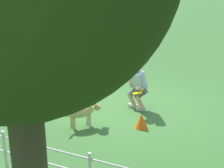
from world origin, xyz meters
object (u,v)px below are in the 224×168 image
frisbee_flying (92,102)px  frisbee_held (137,93)px  person (137,85)px  training_cone (141,121)px  dog (82,112)px

frisbee_flying → frisbee_held: 1.26m
frisbee_held → frisbee_flying: bearing=51.6°
frisbee_held → person: bearing=-70.0°
frisbee_held → training_cone: size_ratio=0.72×
dog → frisbee_flying: (-0.17, -0.19, 0.23)m
training_cone → frisbee_flying: bearing=16.6°
dog → frisbee_held: bearing=0.8°
frisbee_flying → frisbee_held: frisbee_held is taller
frisbee_flying → frisbee_held: (-0.79, -0.99, 0.00)m
frisbee_flying → training_cone: frisbee_flying is taller
dog → frisbee_flying: frisbee_flying is taller
dog → person: bearing=11.7°
person → dog: size_ratio=1.46×
person → frisbee_flying: size_ratio=4.94×
frisbee_flying → dog: bearing=49.1°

